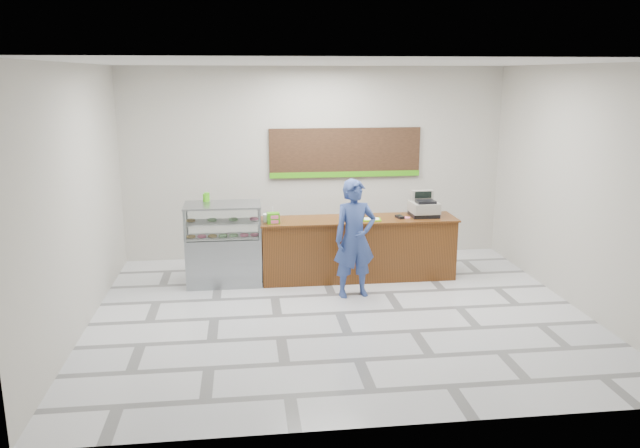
{
  "coord_description": "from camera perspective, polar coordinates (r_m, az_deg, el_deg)",
  "views": [
    {
      "loc": [
        -1.31,
        -8.34,
        3.36
      ],
      "look_at": [
        -0.17,
        0.9,
        1.11
      ],
      "focal_mm": 35.0,
      "sensor_mm": 36.0,
      "label": 1
    }
  ],
  "objects": [
    {
      "name": "card_terminal",
      "position": [
        10.4,
        7.3,
        0.65
      ],
      "size": [
        0.13,
        0.19,
        0.04
      ],
      "primitive_type": "cube",
      "rotation": [
        0.0,
        0.0,
        0.29
      ],
      "color": "black",
      "rests_on": "sales_counter"
    },
    {
      "name": "customer",
      "position": [
        9.51,
        3.19,
        -1.34
      ],
      "size": [
        0.73,
        0.54,
        1.82
      ],
      "primitive_type": "imported",
      "rotation": [
        0.0,
        0.0,
        0.17
      ],
      "color": "navy",
      "rests_on": "floor"
    },
    {
      "name": "donut_decal",
      "position": [
        10.47,
        7.84,
        0.6
      ],
      "size": [
        0.16,
        0.16,
        0.0
      ],
      "primitive_type": "cylinder",
      "color": "pink",
      "rests_on": "sales_counter"
    },
    {
      "name": "display_case",
      "position": [
        10.25,
        -8.79,
        -1.77
      ],
      "size": [
        1.22,
        0.72,
        1.33
      ],
      "color": "gray",
      "rests_on": "floor"
    },
    {
      "name": "promo_box",
      "position": [
        9.97,
        -4.31,
        0.54
      ],
      "size": [
        0.21,
        0.15,
        0.17
      ],
      "primitive_type": "cube",
      "rotation": [
        0.0,
        0.0,
        0.09
      ],
      "color": "#41A911",
      "rests_on": "sales_counter"
    },
    {
      "name": "cash_register",
      "position": [
        10.59,
        9.46,
        1.55
      ],
      "size": [
        0.46,
        0.48,
        0.42
      ],
      "rotation": [
        0.0,
        0.0,
        0.04
      ],
      "color": "black",
      "rests_on": "sales_counter"
    },
    {
      "name": "sales_counter",
      "position": [
        10.45,
        3.5,
        -2.23
      ],
      "size": [
        3.26,
        0.76,
        1.03
      ],
      "color": "brown",
      "rests_on": "floor"
    },
    {
      "name": "green_cup_right",
      "position": [
        10.35,
        -10.3,
        2.45
      ],
      "size": [
        0.09,
        0.09,
        0.14
      ],
      "primitive_type": "cylinder",
      "color": "#41A911",
      "rests_on": "display_case"
    },
    {
      "name": "floor",
      "position": [
        9.08,
        1.79,
        -8.13
      ],
      "size": [
        7.0,
        7.0,
        0.0
      ],
      "primitive_type": "plane",
      "color": "silver",
      "rests_on": "ground"
    },
    {
      "name": "menu_board",
      "position": [
        11.54,
        2.32,
        6.46
      ],
      "size": [
        2.8,
        0.06,
        0.9
      ],
      "color": "black",
      "rests_on": "back_wall"
    },
    {
      "name": "straw_cup",
      "position": [
        10.22,
        -4.32,
        0.71
      ],
      "size": [
        0.08,
        0.08,
        0.12
      ],
      "primitive_type": "cylinder",
      "color": "silver",
      "rests_on": "sales_counter"
    },
    {
      "name": "green_cup_left",
      "position": [
        10.34,
        -10.44,
        2.39
      ],
      "size": [
        0.08,
        0.08,
        0.13
      ],
      "primitive_type": "cylinder",
      "color": "#41A911",
      "rests_on": "display_case"
    },
    {
      "name": "serving_tray",
      "position": [
        10.23,
        4.65,
        0.43
      ],
      "size": [
        0.36,
        0.28,
        0.02
      ],
      "rotation": [
        0.0,
        0.0,
        -0.1
      ],
      "color": "#62CA00",
      "rests_on": "sales_counter"
    },
    {
      "name": "back_wall",
      "position": [
        11.53,
        -0.43,
        5.55
      ],
      "size": [
        7.0,
        0.0,
        7.0
      ],
      "primitive_type": "plane",
      "rotation": [
        1.57,
        0.0,
        0.0
      ],
      "color": "beige",
      "rests_on": "floor"
    },
    {
      "name": "ceiling",
      "position": [
        8.44,
        1.97,
        14.53
      ],
      "size": [
        7.0,
        7.0,
        0.0
      ],
      "primitive_type": "plane",
      "rotation": [
        3.14,
        0.0,
        0.0
      ],
      "color": "silver",
      "rests_on": "back_wall"
    },
    {
      "name": "napkin_box",
      "position": [
        10.12,
        -4.8,
        0.57
      ],
      "size": [
        0.15,
        0.15,
        0.12
      ],
      "primitive_type": "cube",
      "rotation": [
        0.0,
        0.0,
        -0.07
      ],
      "color": "white",
      "rests_on": "sales_counter"
    }
  ]
}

